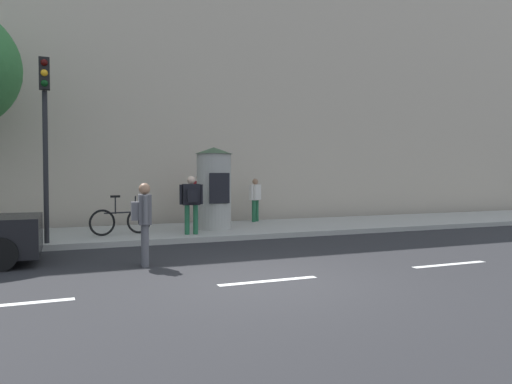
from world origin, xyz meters
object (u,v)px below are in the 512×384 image
object	(u,v)px
poster_column	(214,188)
bicycle_leaning	(121,221)
pedestrian_in_dark_shirt	(144,217)
pedestrian_with_bag	(191,199)
pedestrian_tallest	(255,196)
traffic_light	(45,120)
pedestrian_in_red_top	(200,195)

from	to	relation	value
poster_column	bicycle_leaning	bearing A→B (deg)	-172.94
pedestrian_in_dark_shirt	bicycle_leaning	bearing A→B (deg)	88.39
pedestrian_with_bag	pedestrian_tallest	xyz separation A→B (m)	(3.07, 2.76, -0.08)
traffic_light	pedestrian_in_red_top	size ratio (longest dim) A/B	2.64
pedestrian_in_dark_shirt	pedestrian_with_bag	bearing A→B (deg)	60.91
pedestrian_with_bag	bicycle_leaning	size ratio (longest dim) A/B	0.93
pedestrian_in_dark_shirt	pedestrian_tallest	xyz separation A→B (m)	(5.00, 6.22, 0.07)
poster_column	bicycle_leaning	xyz separation A→B (m)	(-2.80, -0.35, -0.87)
pedestrian_in_dark_shirt	pedestrian_in_red_top	bearing A→B (deg)	64.51
poster_column	pedestrian_with_bag	world-z (taller)	poster_column
traffic_light	pedestrian_in_dark_shirt	size ratio (longest dim) A/B	2.69
pedestrian_in_red_top	pedestrian_with_bag	bearing A→B (deg)	-110.75
pedestrian_tallest	pedestrian_in_red_top	world-z (taller)	pedestrian_in_red_top
pedestrian_in_dark_shirt	pedestrian_tallest	bearing A→B (deg)	51.22
poster_column	bicycle_leaning	world-z (taller)	poster_column
traffic_light	poster_column	bearing A→B (deg)	17.62
pedestrian_in_red_top	bicycle_leaning	world-z (taller)	pedestrian_in_red_top
pedestrian_with_bag	bicycle_leaning	distance (m)	2.02
bicycle_leaning	pedestrian_in_red_top	bearing A→B (deg)	36.20
traffic_light	pedestrian_with_bag	xyz separation A→B (m)	(3.70, 0.44, -1.99)
poster_column	pedestrian_in_dark_shirt	bearing A→B (deg)	-122.91
bicycle_leaning	pedestrian_with_bag	bearing A→B (deg)	-21.31
pedestrian_with_bag	pedestrian_in_dark_shirt	bearing A→B (deg)	-119.09
traffic_light	bicycle_leaning	xyz separation A→B (m)	(1.89, 1.14, -2.58)
poster_column	pedestrian_in_red_top	bearing A→B (deg)	87.80
traffic_light	pedestrian_in_dark_shirt	bearing A→B (deg)	-59.55
pedestrian_in_red_top	pedestrian_in_dark_shirt	bearing A→B (deg)	-115.49
traffic_light	pedestrian_with_bag	world-z (taller)	traffic_light
pedestrian_with_bag	bicycle_leaning	bearing A→B (deg)	158.69
traffic_light	pedestrian_tallest	distance (m)	7.77
pedestrian_in_red_top	pedestrian_tallest	bearing A→B (deg)	-1.18
pedestrian_tallest	bicycle_leaning	xyz separation A→B (m)	(-4.88, -2.06, -0.50)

